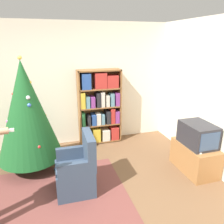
{
  "coord_description": "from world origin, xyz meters",
  "views": [
    {
      "loc": [
        -0.29,
        -2.38,
        2.21
      ],
      "look_at": [
        0.72,
        1.02,
        1.05
      ],
      "focal_mm": 35.0,
      "sensor_mm": 36.0,
      "label": 1
    }
  ],
  "objects_px": {
    "armchair": "(77,172)",
    "television": "(198,135)",
    "bookshelf": "(100,107)",
    "christmas_tree": "(26,112)"
  },
  "relations": [
    {
      "from": "armchair",
      "to": "television",
      "type": "bearing_deg",
      "value": 89.93
    },
    {
      "from": "armchair",
      "to": "bookshelf",
      "type": "bearing_deg",
      "value": 155.84
    },
    {
      "from": "christmas_tree",
      "to": "bookshelf",
      "type": "bearing_deg",
      "value": 25.28
    },
    {
      "from": "bookshelf",
      "to": "armchair",
      "type": "xyz_separation_m",
      "value": [
        -0.74,
        -1.57,
        -0.49
      ]
    },
    {
      "from": "television",
      "to": "armchair",
      "type": "height_order",
      "value": "armchair"
    },
    {
      "from": "bookshelf",
      "to": "armchair",
      "type": "relative_size",
      "value": 1.78
    },
    {
      "from": "television",
      "to": "armchair",
      "type": "xyz_separation_m",
      "value": [
        -2.06,
        0.04,
        -0.37
      ]
    },
    {
      "from": "television",
      "to": "bookshelf",
      "type": "bearing_deg",
      "value": 129.08
    },
    {
      "from": "christmas_tree",
      "to": "television",
      "type": "bearing_deg",
      "value": -18.7
    },
    {
      "from": "television",
      "to": "armchair",
      "type": "distance_m",
      "value": 2.09
    }
  ]
}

